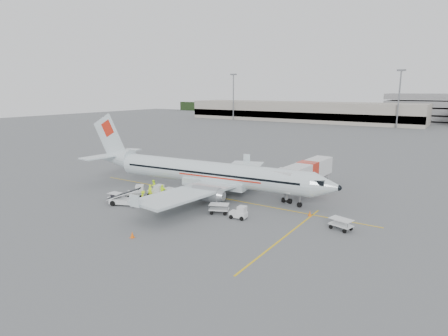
{
  "coord_description": "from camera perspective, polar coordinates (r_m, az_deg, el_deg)",
  "views": [
    {
      "loc": [
        28.4,
        -41.62,
        14.72
      ],
      "look_at": [
        0.0,
        2.0,
        3.8
      ],
      "focal_mm": 30.0,
      "sensor_mm": 36.0,
      "label": 1
    }
  ],
  "objects": [
    {
      "name": "tug_aft",
      "position": [
        53.06,
        -13.29,
        -3.55
      ],
      "size": [
        2.71,
        2.57,
        1.84
      ],
      "primitive_type": null,
      "rotation": [
        0.0,
        0.0,
        0.68
      ],
      "color": "silver",
      "rests_on": "ground"
    },
    {
      "name": "crew_b",
      "position": [
        56.16,
        -10.7,
        -2.65
      ],
      "size": [
        0.97,
        1.04,
        1.72
      ],
      "primitive_type": "imported",
      "rotation": [
        0.0,
        0.0,
        -1.08
      ],
      "color": "#D3FF13",
      "rests_on": "ground"
    },
    {
      "name": "treeline",
      "position": [
        218.78,
        25.8,
        7.61
      ],
      "size": [
        300.0,
        3.0,
        6.0
      ],
      "primitive_type": null,
      "color": "black",
      "rests_on": "ground"
    },
    {
      "name": "mast_center",
      "position": [
        161.36,
        25.08,
        9.43
      ],
      "size": [
        3.2,
        1.2,
        22.0
      ],
      "primitive_type": null,
      "color": "slate",
      "rests_on": "ground"
    },
    {
      "name": "jet_bridge",
      "position": [
        55.41,
        12.56,
        -1.42
      ],
      "size": [
        4.22,
        17.51,
        4.56
      ],
      "primitive_type": null,
      "rotation": [
        0.0,
        0.0,
        -0.06
      ],
      "color": "silver",
      "rests_on": "ground"
    },
    {
      "name": "cone_port",
      "position": [
        61.26,
        1.46,
        -1.78
      ],
      "size": [
        0.36,
        0.36,
        0.58
      ],
      "primitive_type": "cone",
      "color": "#F05E0B",
      "rests_on": "ground"
    },
    {
      "name": "cart_empty_b",
      "position": [
        42.33,
        17.39,
        -8.18
      ],
      "size": [
        2.66,
        1.99,
        1.23
      ],
      "primitive_type": null,
      "rotation": [
        0.0,
        0.0,
        -0.28
      ],
      "color": "silver",
      "rests_on": "ground"
    },
    {
      "name": "cone_stbd",
      "position": [
        39.58,
        -13.81,
        -9.82
      ],
      "size": [
        0.42,
        0.42,
        0.68
      ],
      "primitive_type": "cone",
      "color": "#F05E0B",
      "rests_on": "ground"
    },
    {
      "name": "tug_fore",
      "position": [
        43.82,
        2.2,
        -6.73
      ],
      "size": [
        2.09,
        1.35,
        1.53
      ],
      "primitive_type": null,
      "rotation": [
        0.0,
        0.0,
        0.11
      ],
      "color": "silver",
      "rests_on": "ground"
    },
    {
      "name": "cart_loaded_b",
      "position": [
        52.29,
        -16.05,
        -4.31
      ],
      "size": [
        2.25,
        1.37,
        1.16
      ],
      "primitive_type": null,
      "rotation": [
        0.0,
        0.0,
        0.02
      ],
      "color": "silver",
      "rests_on": "ground"
    },
    {
      "name": "aircraft",
      "position": [
        52.68,
        -2.11,
        1.59
      ],
      "size": [
        41.41,
        33.84,
        10.68
      ],
      "primitive_type": null,
      "rotation": [
        0.0,
        0.0,
        0.09
      ],
      "color": "silver",
      "rests_on": "ground"
    },
    {
      "name": "cart_loaded_a",
      "position": [
        52.67,
        -7.98,
        -3.8
      ],
      "size": [
        2.41,
        1.47,
        1.24
      ],
      "primitive_type": null,
      "rotation": [
        0.0,
        0.0,
        -0.03
      ],
      "color": "silver",
      "rests_on": "ground"
    },
    {
      "name": "crew_a",
      "position": [
        52.86,
        -11.19,
        -3.49
      ],
      "size": [
        0.73,
        0.52,
        1.87
      ],
      "primitive_type": "imported",
      "rotation": [
        0.0,
        0.0,
        0.11
      ],
      "color": "#D3FF13",
      "rests_on": "ground"
    },
    {
      "name": "crew_c",
      "position": [
        50.82,
        -12.22,
        -4.3
      ],
      "size": [
        1.17,
        1.2,
        1.64
      ],
      "primitive_type": "imported",
      "rotation": [
        0.0,
        0.0,
        2.31
      ],
      "color": "#D3FF13",
      "rests_on": "ground"
    },
    {
      "name": "stripe_cross",
      "position": [
        39.42,
        9.31,
        -10.23
      ],
      "size": [
        0.2,
        20.0,
        0.01
      ],
      "primitive_type": "cube",
      "color": "yellow",
      "rests_on": "ground"
    },
    {
      "name": "mast_west",
      "position": [
        187.54,
        1.44,
        10.71
      ],
      "size": [
        3.2,
        1.2,
        22.0
      ],
      "primitive_type": null,
      "color": "slate",
      "rests_on": "ground"
    },
    {
      "name": "ground",
      "position": [
        52.49,
        -1.19,
        -4.44
      ],
      "size": [
        360.0,
        360.0,
        0.0
      ],
      "primitive_type": "plane",
      "color": "#56595B"
    },
    {
      "name": "cone_nose",
      "position": [
        45.94,
        12.95,
        -6.72
      ],
      "size": [
        0.4,
        0.4,
        0.65
      ],
      "primitive_type": "cone",
      "color": "#F05E0B",
      "rests_on": "ground"
    },
    {
      "name": "belt_loader",
      "position": [
        50.27,
        -14.77,
        -3.85
      ],
      "size": [
        5.73,
        3.89,
        2.91
      ],
      "primitive_type": null,
      "rotation": [
        0.0,
        0.0,
        0.39
      ],
      "color": "silver",
      "rests_on": "ground"
    },
    {
      "name": "cart_empty_a",
      "position": [
        45.49,
        -0.75,
        -6.22
      ],
      "size": [
        2.7,
        2.22,
        1.22
      ],
      "primitive_type": null,
      "rotation": [
        0.0,
        0.0,
        0.42
      ],
      "color": "silver",
      "rests_on": "ground"
    },
    {
      "name": "tug_mid",
      "position": [
        53.34,
        -10.3,
        -3.4
      ],
      "size": [
        2.33,
        1.45,
        1.73
      ],
      "primitive_type": null,
      "rotation": [
        0.0,
        0.0,
        0.08
      ],
      "color": "silver",
      "rests_on": "ground"
    },
    {
      "name": "terminal_west",
      "position": [
        185.03,
        11.44,
        8.45
      ],
      "size": [
        110.0,
        22.0,
        9.0
      ],
      "primitive_type": null,
      "color": "gray",
      "rests_on": "ground"
    },
    {
      "name": "stripe_lead",
      "position": [
        52.49,
        -1.19,
        -4.43
      ],
      "size": [
        44.0,
        0.2,
        0.01
      ],
      "primitive_type": "cube",
      "color": "yellow",
      "rests_on": "ground"
    },
    {
      "name": "crew_d",
      "position": [
        52.54,
        -9.35,
        -3.52
      ],
      "size": [
        1.19,
        0.9,
        1.88
      ],
      "primitive_type": "imported",
      "rotation": [
        0.0,
        0.0,
        3.6
      ],
      "color": "#D3FF13",
      "rests_on": "ground"
    }
  ]
}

